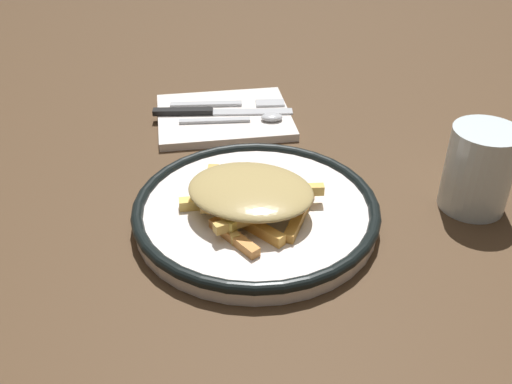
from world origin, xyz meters
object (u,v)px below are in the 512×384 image
Objects in this scene: fork at (228,104)px; spoon at (249,119)px; plate at (256,211)px; fries_heap at (250,195)px; water_glass at (479,169)px; napkin at (223,117)px; knife at (210,112)px.

spoon reaches higher than fork.
fries_heap reaches higher than plate.
water_glass reaches higher than fork.
plate reaches higher than spoon.
napkin is 1.95× the size of water_glass.
knife is 2.07× the size of water_glass.
fries_heap reaches higher than knife.
fries_heap is (0.01, -0.01, 0.03)m from plate.
spoon is 1.51× the size of water_glass.
knife is at bearing -135.24° from water_glass.
spoon is at bearing 56.64° from knife.
water_glass reaches higher than spoon.
fries_heap is 0.90× the size of napkin.
knife is 0.06m from spoon.
fork is (-0.29, 0.01, 0.00)m from plate.
water_glass is (0.02, 0.26, 0.04)m from plate.
napkin is (-0.26, 0.01, -0.03)m from fries_heap.
napkin is at bearing 81.06° from knife.
napkin is 0.02m from knife.
plate is at bearing -94.02° from water_glass.
knife is 1.37× the size of spoon.
fries_heap is 0.27m from napkin.
napkin is at bearing 178.56° from fries_heap.
water_glass is (0.01, 0.27, 0.01)m from fries_heap.
water_glass reaches higher than knife.
plate reaches higher than knife.
knife is (-0.26, -0.02, 0.00)m from plate.
knife is at bearing -177.42° from fries_heap.
fries_heap is at bearing -3.69° from fork.
spoon is (-0.23, 0.04, -0.02)m from fries_heap.
fries_heap is 1.00× the size of fork.
fries_heap is 0.27m from knife.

